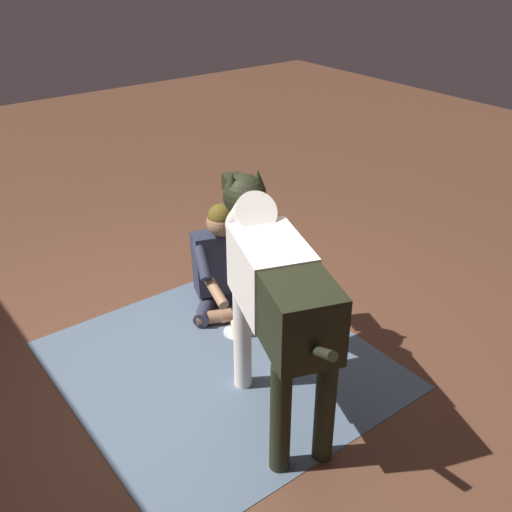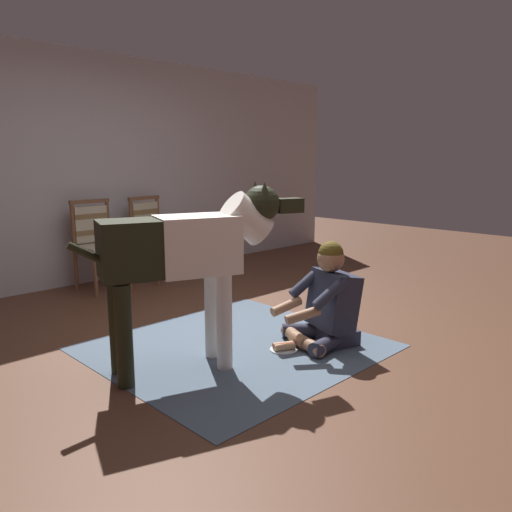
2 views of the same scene
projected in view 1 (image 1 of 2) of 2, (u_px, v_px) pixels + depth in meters
ground_plane at (185, 358)px, 3.86m from camera, size 14.41×14.41×0.00m
area_rug at (220, 364)px, 3.81m from camera, size 1.96×1.84×0.01m
person_sitting_on_floor at (223, 266)px, 4.27m from camera, size 0.70×0.60×0.80m
large_dog at (274, 285)px, 3.12m from camera, size 1.54×0.69×1.26m
hot_dog_on_plate at (238, 329)px, 4.10m from camera, size 0.21×0.21×0.06m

